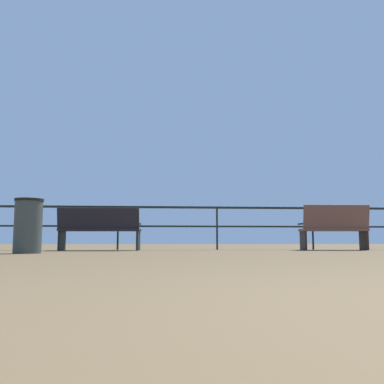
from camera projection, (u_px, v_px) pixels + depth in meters
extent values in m
cube|color=black|center=(217.00, 208.00, 9.84)|extent=(22.88, 0.05, 0.05)
cube|color=black|center=(217.00, 226.00, 9.78)|extent=(22.88, 0.04, 0.04)
cylinder|color=black|center=(15.00, 228.00, 9.43)|extent=(0.04, 0.04, 0.98)
cylinder|color=black|center=(118.00, 228.00, 9.60)|extent=(0.04, 0.04, 0.98)
cylinder|color=black|center=(217.00, 229.00, 9.78)|extent=(0.04, 0.04, 0.98)
cylinder|color=black|center=(313.00, 229.00, 9.95)|extent=(0.04, 0.04, 0.98)
cube|color=black|center=(100.00, 230.00, 8.98)|extent=(1.73, 0.62, 0.05)
cube|color=black|center=(98.00, 219.00, 8.77)|extent=(1.71, 0.23, 0.46)
cube|color=black|center=(138.00, 240.00, 8.96)|extent=(0.07, 0.46, 0.44)
cube|color=black|center=(139.00, 224.00, 9.21)|extent=(0.06, 0.36, 0.04)
cube|color=black|center=(62.00, 240.00, 8.94)|extent=(0.07, 0.46, 0.44)
cube|color=black|center=(65.00, 224.00, 9.19)|extent=(0.06, 0.36, 0.04)
cube|color=brown|center=(333.00, 230.00, 9.37)|extent=(1.46, 0.53, 0.05)
cube|color=brown|center=(336.00, 217.00, 9.19)|extent=(1.45, 0.21, 0.55)
cube|color=black|center=(364.00, 240.00, 9.36)|extent=(0.06, 0.42, 0.45)
cube|color=black|center=(360.00, 224.00, 9.59)|extent=(0.05, 0.33, 0.04)
cube|color=black|center=(303.00, 240.00, 9.32)|extent=(0.06, 0.42, 0.45)
cube|color=black|center=(300.00, 224.00, 9.55)|extent=(0.05, 0.33, 0.04)
cylinder|color=#383E39|center=(28.00, 227.00, 6.79)|extent=(0.44, 0.44, 0.84)
cylinder|color=black|center=(29.00, 200.00, 6.84)|extent=(0.46, 0.46, 0.04)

